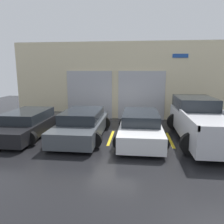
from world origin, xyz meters
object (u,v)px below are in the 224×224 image
at_px(sedan_white, 140,126).
at_px(van_right, 82,124).
at_px(pickup_truck, 201,121).
at_px(sedan_side, 28,124).

bearing_deg(sedan_white, van_right, -180.00).
distance_m(pickup_truck, sedan_side, 7.93).
xyz_separation_m(sedan_white, sedan_side, (-5.28, 0.00, -0.03)).
height_order(pickup_truck, sedan_white, pickup_truck).
xyz_separation_m(pickup_truck, sedan_side, (-7.92, -0.24, -0.28)).
bearing_deg(sedan_side, pickup_truck, 1.76).
distance_m(pickup_truck, sedan_white, 2.66).
distance_m(sedan_white, van_right, 2.64).
height_order(sedan_side, van_right, van_right).
bearing_deg(pickup_truck, van_right, -177.36).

